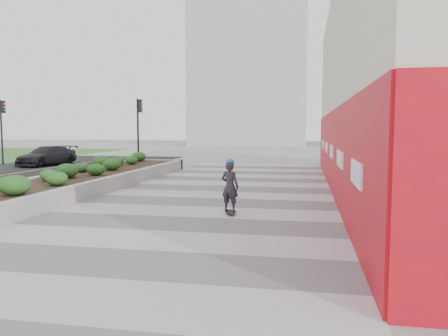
% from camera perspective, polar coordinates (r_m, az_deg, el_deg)
% --- Properties ---
extents(ground, '(160.00, 160.00, 0.00)m').
position_cam_1_polar(ground, '(9.16, -9.08, -9.61)').
color(ground, gray).
rests_on(ground, ground).
extents(walkway, '(8.00, 36.00, 0.01)m').
position_cam_1_polar(walkway, '(11.95, -4.20, -6.06)').
color(walkway, '#A8A8AD').
rests_on(walkway, ground).
extents(building, '(6.04, 24.08, 8.00)m').
position_cam_1_polar(building, '(17.83, 23.81, 10.02)').
color(building, beige).
rests_on(building, ground).
extents(planter, '(3.00, 18.00, 0.90)m').
position_cam_1_polar(planter, '(17.64, -18.31, -1.33)').
color(planter, '#9E9EA0').
rests_on(planter, ground).
extents(traffic_signal_near, '(0.33, 0.28, 4.20)m').
position_cam_1_polar(traffic_signal_near, '(27.79, -11.05, 5.92)').
color(traffic_signal_near, black).
rests_on(traffic_signal_near, ground).
extents(traffic_signal_far, '(0.33, 0.28, 4.20)m').
position_cam_1_polar(traffic_signal_far, '(31.94, -27.00, 5.34)').
color(traffic_signal_far, black).
rests_on(traffic_signal_far, ground).
extents(distant_bldg_north_l, '(16.00, 12.00, 20.00)m').
position_cam_1_polar(distant_bldg_north_l, '(64.30, 3.47, 11.95)').
color(distant_bldg_north_l, '#ADAAA3').
rests_on(distant_bldg_north_l, ground).
extents(distant_bldg_north_r, '(14.00, 10.00, 24.00)m').
position_cam_1_polar(distant_bldg_north_r, '(70.05, 20.91, 12.71)').
color(distant_bldg_north_r, '#ADAAA3').
rests_on(distant_bldg_north_r, ground).
extents(manhole_cover, '(0.44, 0.44, 0.01)m').
position_cam_1_polar(manhole_cover, '(11.83, -1.85, -6.17)').
color(manhole_cover, '#595654').
rests_on(manhole_cover, ground).
extents(skateboarder, '(0.58, 0.75, 1.53)m').
position_cam_1_polar(skateboarder, '(11.82, 0.77, -2.39)').
color(skateboarder, beige).
rests_on(skateboarder, ground).
extents(car_dark, '(2.50, 4.53, 1.24)m').
position_cam_1_polar(car_dark, '(30.04, -22.15, 1.49)').
color(car_dark, black).
rests_on(car_dark, ground).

